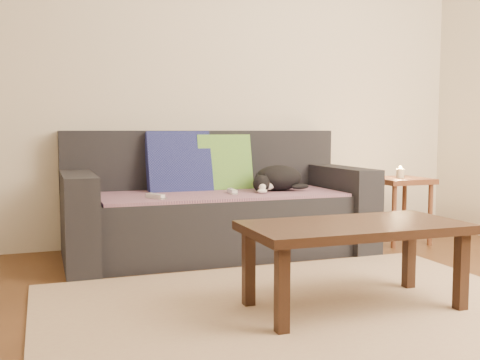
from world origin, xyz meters
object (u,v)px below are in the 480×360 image
at_px(cat, 277,179).
at_px(coffee_table, 354,234).
at_px(wii_remote_b, 232,191).
at_px(side_table, 400,189).
at_px(wii_remote_a, 155,196).
at_px(sofa, 216,209).

relative_size(cat, coffee_table, 0.40).
xyz_separation_m(wii_remote_b, side_table, (1.38, 0.03, -0.04)).
distance_m(cat, coffee_table, 1.37).
bearing_deg(cat, coffee_table, -89.95).
xyz_separation_m(wii_remote_a, side_table, (1.94, 0.14, -0.04)).
relative_size(sofa, coffee_table, 1.97).
height_order(sofa, cat, sofa).
distance_m(wii_remote_a, side_table, 1.94).
xyz_separation_m(sofa, cat, (0.43, -0.11, 0.22)).
xyz_separation_m(side_table, coffee_table, (-1.20, -1.31, -0.04)).
xyz_separation_m(cat, coffee_table, (-0.18, -1.35, -0.15)).
xyz_separation_m(sofa, wii_remote_a, (-0.49, -0.28, 0.15)).
distance_m(wii_remote_b, side_table, 1.38).
bearing_deg(sofa, side_table, -5.66).
xyz_separation_m(wii_remote_a, coffee_table, (0.74, -1.18, -0.08)).
bearing_deg(wii_remote_a, wii_remote_b, -107.90).
height_order(wii_remote_b, side_table, side_table).
height_order(wii_remote_b, coffee_table, wii_remote_b).
relative_size(sofa, side_table, 4.15).
xyz_separation_m(cat, wii_remote_b, (-0.36, -0.06, -0.07)).
bearing_deg(side_table, cat, 178.07).
height_order(wii_remote_a, coffee_table, wii_remote_a).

